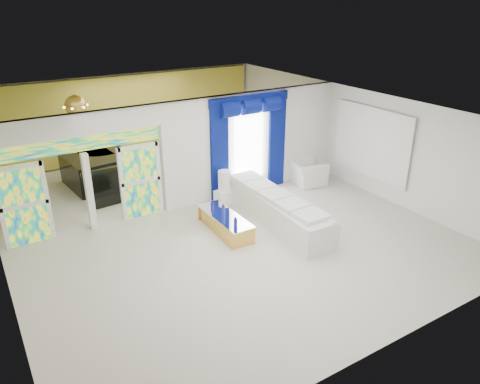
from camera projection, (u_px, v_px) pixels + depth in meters
floor at (207, 217)px, 12.37m from camera, size 12.00×12.00×0.00m
dividing_wall at (254, 142)px, 13.60m from camera, size 5.70×0.18×3.00m
dividing_header at (76, 125)px, 10.69m from camera, size 4.30×0.18×0.55m
stained_panel_left at (24, 205)px, 10.69m from camera, size 0.95×0.04×2.00m
stained_panel_right at (141, 181)px, 12.07m from camera, size 0.95×0.04×2.00m
stained_transom at (79, 144)px, 10.88m from camera, size 4.00×0.05×0.35m
window_pane at (249, 146)px, 13.42m from camera, size 1.00×0.02×2.30m
blue_drape_left at (219, 153)px, 12.93m from camera, size 0.55×0.10×2.80m
blue_drape_right at (277, 142)px, 13.90m from camera, size 0.55×0.10×2.80m
blue_pelmet at (249, 99)px, 12.85m from camera, size 2.60×0.12×0.25m
wall_mirror at (371, 142)px, 13.37m from camera, size 0.04×2.70×1.90m
gold_curtains at (129, 117)px, 16.38m from camera, size 9.70×0.12×2.90m
white_sofa at (276, 210)px, 11.91m from camera, size 1.01×3.90×0.74m
coffee_table at (225, 223)px, 11.55m from camera, size 0.71×1.90×0.42m
console_table at (234, 194)px, 13.29m from camera, size 1.20×0.48×0.39m
table_lamp at (224, 181)px, 12.95m from camera, size 0.36×0.36×0.58m
armchair at (306, 172)px, 14.44m from camera, size 1.21×1.32×0.75m
grand_piano at (92, 171)px, 14.23m from camera, size 1.61×2.01×0.95m
piano_bench at (109, 198)px, 13.11m from camera, size 1.00×0.47×0.32m
tv_console at (17, 210)px, 11.90m from camera, size 0.61×0.58×0.74m
chandelier at (76, 106)px, 12.86m from camera, size 0.60×0.60×0.60m
decanters at (225, 214)px, 11.31m from camera, size 0.10×1.28×0.29m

